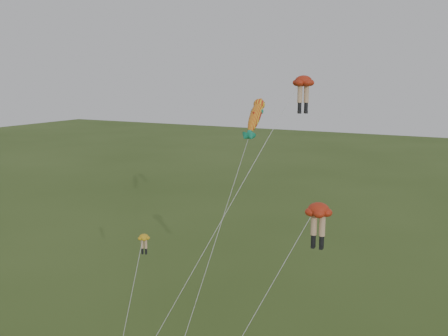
% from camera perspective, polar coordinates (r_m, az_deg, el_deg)
% --- Properties ---
extents(legs_kite_red_high, '(8.52, 11.46, 19.24)m').
position_cam_1_polar(legs_kite_red_high, '(33.49, 8.76, 8.97)').
color(legs_kite_red_high, '#B22912').
rests_on(legs_kite_red_high, ground).
extents(legs_kite_red_mid, '(6.35, 5.81, 12.68)m').
position_cam_1_polar(legs_kite_red_mid, '(26.64, 10.52, -5.44)').
color(legs_kite_red_mid, '#B22912').
rests_on(legs_kite_red_mid, ground).
extents(legs_kite_yellow, '(1.00, 4.46, 9.44)m').
position_cam_1_polar(legs_kite_yellow, '(31.99, -9.45, -9.38)').
color(legs_kite_yellow, gold).
rests_on(legs_kite_yellow, ground).
extents(fish_kite, '(1.45, 12.89, 17.87)m').
position_cam_1_polar(fish_kite, '(36.28, 3.58, 5.89)').
color(fish_kite, yellow).
rests_on(fish_kite, ground).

